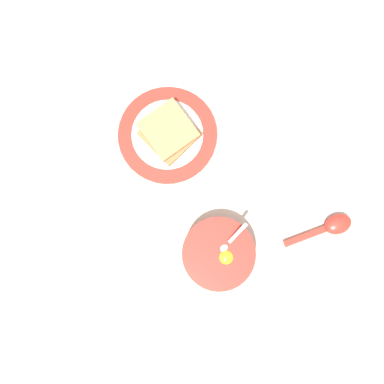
% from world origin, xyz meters
% --- Properties ---
extents(ground_plane, '(3.00, 3.00, 0.00)m').
position_xyz_m(ground_plane, '(0.00, 0.00, 0.00)').
color(ground_plane, beige).
extents(egg_bowl, '(0.16, 0.15, 0.08)m').
position_xyz_m(egg_bowl, '(-0.08, -0.11, 0.03)').
color(egg_bowl, red).
rests_on(egg_bowl, ground_plane).
extents(toast_plate, '(0.22, 0.22, 0.01)m').
position_xyz_m(toast_plate, '(-0.03, 0.17, 0.01)').
color(toast_plate, red).
rests_on(toast_plate, ground_plane).
extents(toast_sandwich, '(0.12, 0.12, 0.03)m').
position_xyz_m(toast_sandwich, '(-0.03, 0.17, 0.03)').
color(toast_sandwich, '#9E7042').
rests_on(toast_sandwich, toast_plate).
extents(soup_spoon, '(0.16, 0.06, 0.03)m').
position_xyz_m(soup_spoon, '(0.17, -0.19, 0.01)').
color(soup_spoon, red).
rests_on(soup_spoon, ground_plane).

